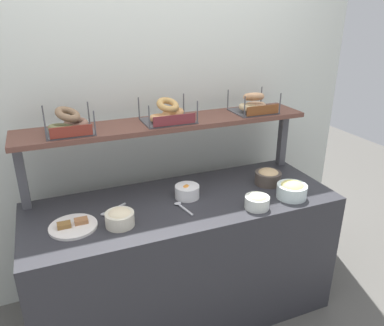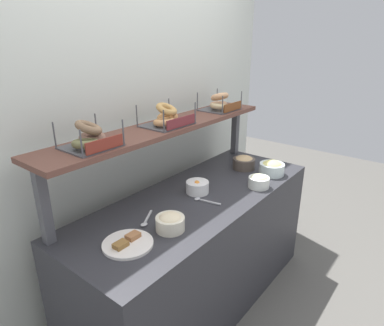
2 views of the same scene
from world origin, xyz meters
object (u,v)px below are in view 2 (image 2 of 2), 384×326
object	(u,v)px
serving_spoon_near_plate	(203,200)
serving_spoon_by_edge	(146,221)
serving_plate_white	(128,243)
bowl_fruit_salad	(197,187)
bagel_basket_sesame	(167,118)
bowl_potato_salad	(170,222)
bagel_basket_plain	(220,104)
bowl_scallion_spread	(259,181)
bowl_egg_salad	(272,168)
bagel_basket_poppy	(90,138)
bowl_hummus	(244,162)

from	to	relation	value
serving_spoon_near_plate	serving_spoon_by_edge	xyz separation A→B (m)	(-0.40, 0.10, 0.00)
serving_plate_white	serving_spoon_near_plate	world-z (taller)	serving_plate_white
bowl_fruit_salad	serving_plate_white	world-z (taller)	bowl_fruit_salad
serving_spoon_by_edge	bagel_basket_sesame	world-z (taller)	bagel_basket_sesame
bowl_potato_salad	bagel_basket_plain	distance (m)	1.17
bowl_scallion_spread	serving_plate_white	bearing A→B (deg)	169.80
bowl_potato_salad	bagel_basket_plain	world-z (taller)	bagel_basket_plain
bowl_egg_salad	bowl_scallion_spread	bearing A→B (deg)	-172.90
serving_plate_white	bagel_basket_poppy	world-z (taller)	bagel_basket_poppy
bagel_basket_plain	bagel_basket_sesame	bearing A→B (deg)	-179.74
bowl_potato_salad	bagel_basket_plain	size ratio (longest dim) A/B	0.56
serving_plate_white	bagel_basket_sesame	xyz separation A→B (m)	(0.65, 0.31, 0.47)
bowl_egg_salad	bagel_basket_plain	distance (m)	0.63
bagel_basket_sesame	serving_plate_white	bearing A→B (deg)	-154.14
bowl_potato_salad	serving_spoon_by_edge	size ratio (longest dim) A/B	0.96
bowl_fruit_salad	serving_spoon_by_edge	xyz separation A→B (m)	(-0.48, -0.00, -0.03)
bowl_hummus	bowl_potato_salad	size ratio (longest dim) A/B	1.10
serving_plate_white	serving_spoon_near_plate	size ratio (longest dim) A/B	1.46
bowl_scallion_spread	bagel_basket_plain	distance (m)	0.70
bowl_egg_salad	bagel_basket_poppy	xyz separation A→B (m)	(-1.22, 0.46, 0.43)
serving_spoon_near_plate	bowl_scallion_spread	bearing A→B (deg)	-22.95
bowl_scallion_spread	serving_plate_white	xyz separation A→B (m)	(-1.02, 0.18, -0.03)
bowl_hummus	bowl_fruit_salad	size ratio (longest dim) A/B	1.14
bowl_hummus	serving_spoon_by_edge	bearing A→B (deg)	179.16
serving_spoon_by_edge	bagel_basket_sesame	size ratio (longest dim) A/B	0.52
serving_spoon_near_plate	serving_plate_white	bearing A→B (deg)	179.00
bowl_scallion_spread	bagel_basket_sesame	bearing A→B (deg)	126.51
bowl_egg_salad	bagel_basket_poppy	distance (m)	1.37
bowl_fruit_salad	bowl_potato_salad	bearing A→B (deg)	-159.97
bowl_scallion_spread	bagel_basket_plain	xyz separation A→B (m)	(0.24, 0.50, 0.43)
bowl_egg_salad	bagel_basket_poppy	size ratio (longest dim) A/B	0.66
bowl_fruit_salad	serving_spoon_near_plate	size ratio (longest dim) A/B	0.86
serving_plate_white	bagel_basket_plain	world-z (taller)	bagel_basket_plain
bowl_egg_salad	serving_spoon_by_edge	xyz separation A→B (m)	(-1.07, 0.24, -0.05)
bowl_potato_salad	bagel_basket_plain	xyz separation A→B (m)	(1.02, 0.39, 0.43)
serving_plate_white	bagel_basket_plain	bearing A→B (deg)	14.14
bowl_egg_salad	bagel_basket_plain	xyz separation A→B (m)	(-0.02, 0.47, 0.43)
bowl_scallion_spread	serving_plate_white	distance (m)	1.03
serving_plate_white	serving_spoon_near_plate	bearing A→B (deg)	-1.00
bowl_potato_salad	serving_plate_white	xyz separation A→B (m)	(-0.24, 0.07, -0.04)
serving_spoon_near_plate	bagel_basket_poppy	bearing A→B (deg)	149.31
bowl_egg_salad	bagel_basket_sesame	distance (m)	0.89
serving_spoon_by_edge	bowl_hummus	bearing A→B (deg)	-0.84
serving_plate_white	bagel_basket_plain	xyz separation A→B (m)	(1.26, 0.32, 0.47)
serving_spoon_near_plate	bagel_basket_plain	bearing A→B (deg)	26.81
bowl_scallion_spread	serving_spoon_by_edge	size ratio (longest dim) A/B	0.88
serving_plate_white	bowl_egg_salad	bearing A→B (deg)	-6.66
bagel_basket_plain	serving_plate_white	bearing A→B (deg)	-165.86
bowl_fruit_salad	bagel_basket_sesame	bearing A→B (deg)	100.36
bowl_potato_salad	bagel_basket_poppy	bearing A→B (deg)	114.34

